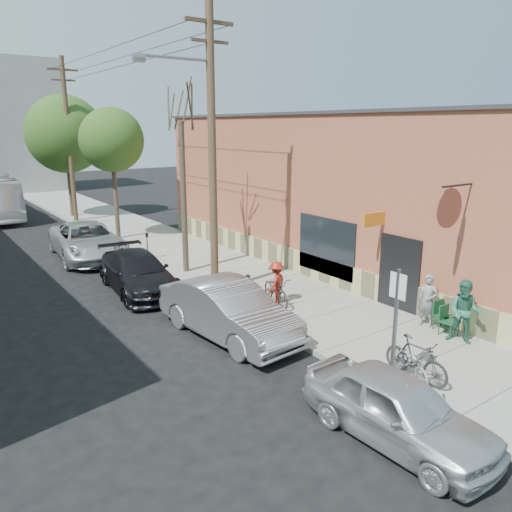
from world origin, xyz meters
TOP-DOWN VIEW (x-y plane):
  - ground at (0.00, 0.00)m, footprint 120.00×120.00m
  - sidewalk at (4.25, 11.00)m, footprint 4.50×58.00m
  - cafe_building at (8.99, 4.99)m, footprint 6.60×20.20m
  - sign_post at (2.35, -4.19)m, footprint 0.07×0.45m
  - parking_meter_near at (2.25, 1.66)m, footprint 0.14×0.14m
  - parking_meter_far at (2.25, 9.74)m, footprint 0.14×0.14m
  - utility_pole_near at (2.39, 4.11)m, footprint 3.57×0.28m
  - utility_pole_far at (2.45, 21.55)m, footprint 1.80×0.28m
  - tree_bare at (2.80, 7.06)m, footprint 0.24×0.24m
  - tree_leafy_mid at (2.80, 14.93)m, footprint 3.32×3.32m
  - tree_leafy_far at (2.80, 23.60)m, footprint 5.06×5.06m
  - patio_chair_a at (5.88, -3.35)m, footprint 0.51×0.51m
  - patio_chair_b at (6.11, -3.00)m, footprint 0.52×0.52m
  - patron_grey at (5.96, -2.51)m, footprint 0.56×0.69m
  - patron_green at (5.77, -3.85)m, footprint 0.99×1.09m
  - cyclist at (3.45, 1.71)m, footprint 1.10×0.91m
  - cyclist_bike at (3.45, 1.71)m, footprint 1.06×1.95m
  - parked_bike_a at (2.93, -4.43)m, footprint 0.56×1.77m
  - parked_bike_b at (2.82, -4.35)m, footprint 1.21×1.77m
  - car_0 at (0.80, -5.60)m, footprint 1.83×4.16m
  - car_1 at (0.80, 0.57)m, footprint 2.21×5.16m
  - car_2 at (0.29, 6.10)m, footprint 2.50×5.21m
  - car_3 at (0.29, 12.12)m, footprint 3.29×6.22m

SIDE VIEW (x-z plane):
  - ground at x=0.00m, z-range 0.00..0.00m
  - sidewalk at x=4.25m, z-range 0.00..0.15m
  - patio_chair_a at x=5.88m, z-range 0.15..1.03m
  - patio_chair_b at x=6.11m, z-range 0.15..1.03m
  - parked_bike_b at x=2.82m, z-range 0.15..1.03m
  - cyclist_bike at x=3.45m, z-range 0.15..1.12m
  - parked_bike_a at x=2.93m, z-range 0.15..1.20m
  - car_0 at x=0.80m, z-range 0.00..1.39m
  - car_2 at x=0.29m, z-range 0.00..1.46m
  - car_1 at x=0.80m, z-range 0.00..1.65m
  - car_3 at x=0.29m, z-range 0.00..1.67m
  - cyclist at x=3.45m, z-range 0.15..1.64m
  - patron_grey at x=5.96m, z-range 0.15..1.78m
  - parking_meter_near at x=2.25m, z-range 0.36..1.60m
  - parking_meter_far at x=2.25m, z-range 0.36..1.60m
  - patron_green at x=5.77m, z-range 0.15..1.97m
  - sign_post at x=2.35m, z-range 0.43..3.23m
  - tree_bare at x=2.80m, z-range 0.15..6.25m
  - cafe_building at x=8.99m, z-range 0.00..6.61m
  - utility_pole_far at x=2.45m, z-range 0.34..10.34m
  - tree_leafy_mid at x=2.80m, z-range 1.91..8.79m
  - utility_pole_near at x=2.39m, z-range 0.41..10.41m
  - tree_leafy_far at x=2.80m, z-range 1.58..9.52m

